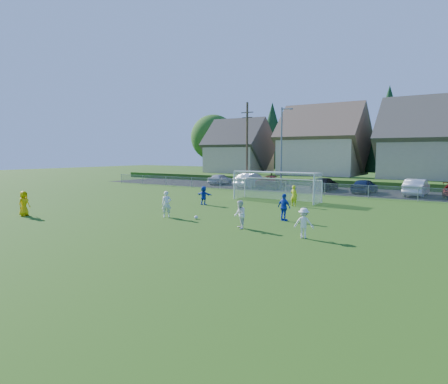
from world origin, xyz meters
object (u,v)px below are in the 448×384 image
(player_white_b, at_px, (240,215))
(player_blue_a, at_px, (284,207))
(player_white_c, at_px, (304,223))
(goalkeeper, at_px, (294,196))
(player_white_a, at_px, (167,204))
(car_e, at_px, (365,186))
(soccer_goal, at_px, (277,182))
(car_b, at_px, (251,180))
(referee, at_px, (24,204))
(car_c, at_px, (272,182))
(player_blue_b, at_px, (204,195))
(car_f, at_px, (416,187))
(soccer_ball, at_px, (196,217))
(car_a, at_px, (220,179))
(car_d, at_px, (325,184))

(player_white_b, height_order, player_blue_a, player_blue_a)
(player_white_c, height_order, goalkeeper, goalkeeper)
(player_white_a, relative_size, player_white_b, 1.08)
(car_e, xyz_separation_m, soccer_goal, (-4.44, -10.63, 0.91))
(player_white_a, bearing_deg, player_blue_a, -17.57)
(player_white_b, height_order, car_b, car_b)
(referee, xyz_separation_m, player_white_a, (7.95, 4.74, 0.02))
(player_white_b, relative_size, goalkeeper, 0.96)
(player_blue_a, relative_size, goalkeeper, 1.02)
(soccer_goal, bearing_deg, goalkeeper, -42.78)
(player_white_b, height_order, car_c, player_white_b)
(player_blue_b, xyz_separation_m, car_f, (12.72, 16.31, 0.06))
(soccer_ball, relative_size, player_blue_a, 0.13)
(car_a, xyz_separation_m, car_c, (7.99, -0.98, 0.04))
(player_white_b, xyz_separation_m, car_a, (-17.89, 24.11, -0.09))
(soccer_ball, xyz_separation_m, player_blue_b, (-3.65, 5.63, 0.63))
(soccer_ball, relative_size, referee, 0.14)
(referee, height_order, car_d, referee)
(soccer_ball, bearing_deg, player_white_c, -10.60)
(referee, distance_m, car_c, 27.48)
(car_a, height_order, car_d, car_d)
(car_f, bearing_deg, player_white_b, 77.90)
(player_blue_b, xyz_separation_m, car_a, (-10.38, 17.33, -0.06))
(soccer_ball, bearing_deg, player_blue_b, 122.93)
(referee, relative_size, player_blue_b, 1.09)
(player_blue_a, bearing_deg, soccer_ball, 44.46)
(soccer_ball, bearing_deg, car_d, 90.03)
(soccer_ball, relative_size, player_white_b, 0.14)
(car_f, bearing_deg, car_c, 0.45)
(car_b, height_order, soccer_goal, soccer_goal)
(player_blue_a, bearing_deg, goalkeeper, -53.77)
(car_b, height_order, car_f, car_b)
(player_white_a, bearing_deg, car_c, 59.08)
(car_e, bearing_deg, car_f, -176.06)
(soccer_ball, bearing_deg, goalkeeper, 74.15)
(player_blue_a, relative_size, car_a, 0.41)
(player_white_a, xyz_separation_m, car_b, (-6.63, 22.07, -0.01))
(referee, relative_size, player_white_a, 0.97)
(referee, bearing_deg, car_b, -15.08)
(player_white_b, distance_m, goalkeeper, 10.09)
(player_blue_b, distance_m, car_c, 16.53)
(car_f, bearing_deg, car_e, 1.14)
(goalkeeper, xyz_separation_m, car_e, (1.82, 13.05, -0.08))
(player_white_c, height_order, car_e, player_white_c)
(player_blue_a, bearing_deg, referee, 44.67)
(player_blue_a, relative_size, car_f, 0.34)
(car_b, relative_size, soccer_goal, 0.67)
(player_blue_b, height_order, car_a, player_blue_b)
(player_white_b, bearing_deg, player_blue_b, -173.55)
(car_d, bearing_deg, soccer_goal, 87.89)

